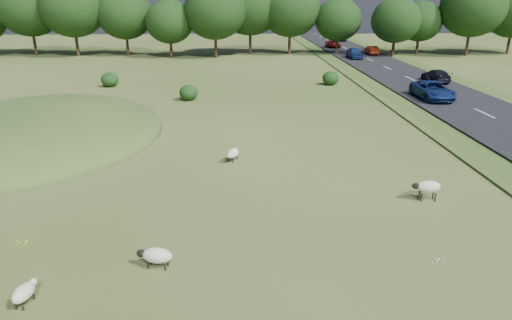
{
  "coord_description": "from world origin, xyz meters",
  "views": [
    {
      "loc": [
        1.14,
        -17.29,
        8.62
      ],
      "look_at": [
        2.0,
        4.0,
        1.0
      ],
      "focal_mm": 32.0,
      "sensor_mm": 36.0,
      "label": 1
    }
  ],
  "objects": [
    {
      "name": "car_7",
      "position": [
        21.9,
        77.03,
        1.0
      ],
      "size": [
        2.09,
        5.14,
        1.49
      ],
      "primitive_type": "imported",
      "rotation": [
        0.0,
        0.0,
        3.14
      ],
      "color": "navy",
      "rests_on": "road"
    },
    {
      "name": "mound",
      "position": [
        -12.0,
        12.0,
        0.0
      ],
      "size": [
        16.0,
        20.0,
        4.0
      ],
      "primitive_type": "ellipsoid",
      "color": "#33561E",
      "rests_on": "ground"
    },
    {
      "name": "car_4",
      "position": [
        18.1,
        49.36,
        1.01
      ],
      "size": [
        1.79,
        4.45,
        1.51
      ],
      "primitive_type": "imported",
      "color": "navy",
      "rests_on": "road"
    },
    {
      "name": "sheep_0",
      "position": [
        0.81,
        6.66,
        0.45
      ],
      "size": [
        0.91,
        1.29,
        0.72
      ],
      "rotation": [
        0.0,
        0.0,
        4.3
      ],
      "color": "beige",
      "rests_on": "ground"
    },
    {
      "name": "car_0",
      "position": [
        18.1,
        64.89,
        0.87
      ],
      "size": [
        2.05,
        4.45,
        1.24
      ],
      "primitive_type": "imported",
      "color": "maroon",
      "rests_on": "road"
    },
    {
      "name": "sheep_4",
      "position": [
        -5.26,
        -5.65,
        0.4
      ],
      "size": [
        0.64,
        1.13,
        0.63
      ],
      "rotation": [
        0.0,
        0.0,
        1.38
      ],
      "color": "beige",
      "rests_on": "ground"
    },
    {
      "name": "car_6",
      "position": [
        18.1,
        21.43,
        1.0
      ],
      "size": [
        2.48,
        5.38,
        1.5
      ],
      "primitive_type": "imported",
      "color": "navy",
      "rests_on": "road"
    },
    {
      "name": "sheep_1",
      "position": [
        -1.67,
        -3.86,
        0.46
      ],
      "size": [
        1.3,
        0.73,
        0.72
      ],
      "rotation": [
        0.0,
        0.0,
        2.95
      ],
      "color": "beige",
      "rests_on": "ground"
    },
    {
      "name": "road",
      "position": [
        20.0,
        30.0,
        0.12
      ],
      "size": [
        8.0,
        150.0,
        0.25
      ],
      "primitive_type": "cube",
      "color": "black",
      "rests_on": "ground"
    },
    {
      "name": "sheep_3",
      "position": [
        9.55,
        1.11,
        0.65
      ],
      "size": [
        1.3,
        0.6,
        0.93
      ],
      "rotation": [
        0.0,
        0.0,
        3.11
      ],
      "color": "beige",
      "rests_on": "ground"
    },
    {
      "name": "shrubs",
      "position": [
        -1.65,
        27.61,
        0.7
      ],
      "size": [
        24.38,
        8.57,
        1.45
      ],
      "color": "black",
      "rests_on": "ground"
    },
    {
      "name": "car_5",
      "position": [
        21.9,
        53.91,
        0.9
      ],
      "size": [
        1.38,
        3.95,
        1.3
      ],
      "primitive_type": "imported",
      "rotation": [
        0.0,
        0.0,
        3.14
      ],
      "color": "maroon",
      "rests_on": "road"
    },
    {
      "name": "car_1",
      "position": [
        21.9,
        29.75,
        0.89
      ],
      "size": [
        1.79,
        4.4,
        1.28
      ],
      "primitive_type": "imported",
      "rotation": [
        0.0,
        0.0,
        3.14
      ],
      "color": "black",
      "rests_on": "road"
    },
    {
      "name": "ground",
      "position": [
        0.0,
        20.0,
        0.0
      ],
      "size": [
        160.0,
        160.0,
        0.0
      ],
      "primitive_type": "plane",
      "color": "#34591C",
      "rests_on": "ground"
    },
    {
      "name": "treeline",
      "position": [
        -1.06,
        55.44,
        6.57
      ],
      "size": [
        96.28,
        14.66,
        11.7
      ],
      "color": "black",
      "rests_on": "ground"
    }
  ]
}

